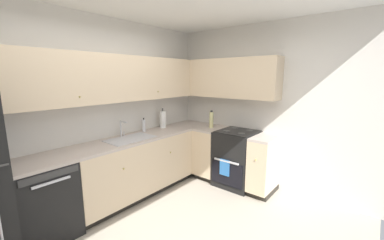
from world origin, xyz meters
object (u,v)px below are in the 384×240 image
(dishwasher, at_px, (44,201))
(paper_towel_roll, at_px, (163,119))
(soap_bottle, at_px, (144,125))
(oil_bottle, at_px, (211,120))
(oven_range, at_px, (237,158))

(dishwasher, xyz_separation_m, paper_towel_roll, (2.00, 0.16, 0.63))
(soap_bottle, relative_size, oil_bottle, 0.75)
(soap_bottle, bearing_deg, paper_towel_roll, -2.80)
(paper_towel_roll, height_order, oil_bottle, paper_towel_roll)
(dishwasher, height_order, soap_bottle, soap_bottle)
(paper_towel_roll, distance_m, oil_bottle, 0.86)
(paper_towel_roll, relative_size, oil_bottle, 1.17)
(soap_bottle, xyz_separation_m, paper_towel_roll, (0.41, -0.02, 0.05))
(oven_range, relative_size, oil_bottle, 3.52)
(oven_range, relative_size, soap_bottle, 4.69)
(dishwasher, relative_size, oil_bottle, 2.91)
(dishwasher, relative_size, soap_bottle, 3.88)
(oven_range, height_order, soap_bottle, soap_bottle)
(paper_towel_roll, bearing_deg, oil_bottle, -50.41)
(paper_towel_roll, bearing_deg, soap_bottle, 177.20)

